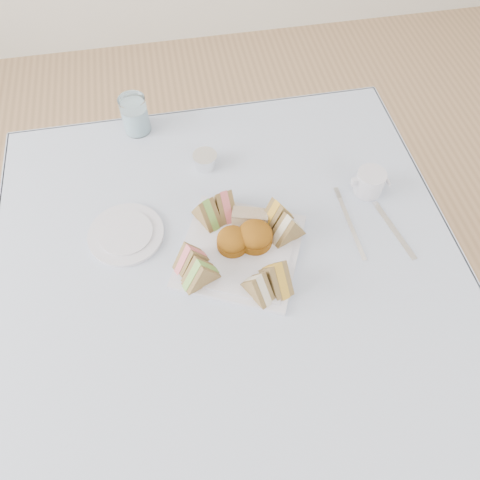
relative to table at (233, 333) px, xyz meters
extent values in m
plane|color=#9E7751|center=(0.00, 0.00, -0.37)|extent=(4.00, 4.00, 0.00)
cube|color=brown|center=(0.00, 0.00, 0.00)|extent=(0.90, 0.90, 0.74)
cube|color=#B5BBC7|center=(0.00, 0.00, 0.37)|extent=(1.02, 1.02, 0.01)
cube|color=silver|center=(0.03, 0.03, 0.38)|extent=(0.33, 0.33, 0.01)
cylinder|color=#843E0D|center=(0.01, 0.04, 0.41)|extent=(0.09, 0.09, 0.05)
cylinder|color=#843E0D|center=(0.06, 0.04, 0.41)|extent=(0.08, 0.08, 0.05)
cube|color=#CBB48C|center=(0.06, 0.10, 0.41)|extent=(0.09, 0.05, 0.04)
cylinder|color=silver|center=(-0.22, 0.12, 0.38)|extent=(0.20, 0.20, 0.01)
cylinder|color=white|center=(-0.17, 0.46, 0.43)|extent=(0.09, 0.09, 0.10)
cylinder|color=white|center=(-0.01, 0.30, 0.39)|extent=(0.07, 0.07, 0.03)
cube|color=white|center=(0.38, 0.02, 0.38)|extent=(0.05, 0.17, 0.00)
cube|color=white|center=(0.29, 0.04, 0.38)|extent=(0.01, 0.18, 0.00)
cylinder|color=silver|center=(0.36, 0.15, 0.41)|extent=(0.07, 0.07, 0.06)
camera|label=1|loc=(-0.07, -0.51, 1.25)|focal=35.00mm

